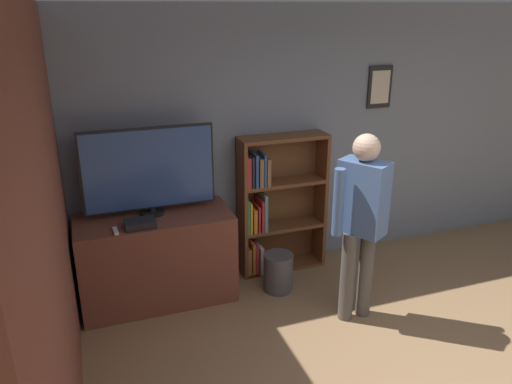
# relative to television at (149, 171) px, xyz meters

# --- Properties ---
(wall_back) EXTENTS (6.91, 0.09, 2.70)m
(wall_back) POSITION_rel_television_xyz_m (1.72, 0.30, 0.07)
(wall_back) COLOR gray
(wall_back) RESTS_ON ground_plane
(wall_side_brick) EXTENTS (0.06, 4.30, 2.70)m
(wall_side_brick) POSITION_rel_television_xyz_m (-0.77, -1.08, 0.07)
(wall_side_brick) COLOR brown
(wall_side_brick) RESTS_ON ground_plane
(tv_ledge) EXTENTS (1.41, 0.63, 0.86)m
(tv_ledge) POSITION_rel_television_xyz_m (0.00, -0.07, -0.85)
(tv_ledge) COLOR brown
(tv_ledge) RESTS_ON ground_plane
(television) EXTENTS (1.18, 0.22, 0.82)m
(television) POSITION_rel_television_xyz_m (0.00, 0.00, 0.00)
(television) COLOR black
(television) RESTS_ON tv_ledge
(game_console) EXTENTS (0.26, 0.19, 0.06)m
(game_console) POSITION_rel_television_xyz_m (-0.14, -0.25, -0.39)
(game_console) COLOR black
(game_console) RESTS_ON tv_ledge
(remote_loose) EXTENTS (0.04, 0.14, 0.02)m
(remote_loose) POSITION_rel_television_xyz_m (-0.36, -0.29, -0.41)
(remote_loose) COLOR white
(remote_loose) RESTS_ON tv_ledge
(bookshelf) EXTENTS (0.92, 0.28, 1.46)m
(bookshelf) POSITION_rel_television_xyz_m (1.25, 0.12, -0.56)
(bookshelf) COLOR brown
(bookshelf) RESTS_ON ground_plane
(person) EXTENTS (0.55, 0.46, 1.70)m
(person) POSITION_rel_television_xyz_m (1.62, -0.96, -0.27)
(person) COLOR #56514C
(person) RESTS_ON ground_plane
(waste_bin) EXTENTS (0.29, 0.29, 0.39)m
(waste_bin) POSITION_rel_television_xyz_m (1.14, -0.31, -1.09)
(waste_bin) COLOR #4C4C51
(waste_bin) RESTS_ON ground_plane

